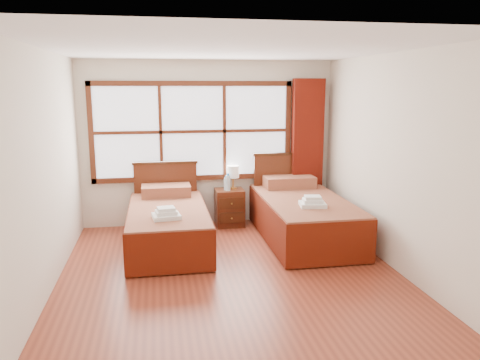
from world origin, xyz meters
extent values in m
plane|color=brown|center=(0.00, 0.00, 0.00)|extent=(4.50, 4.50, 0.00)
plane|color=white|center=(0.00, 0.00, 2.60)|extent=(4.50, 4.50, 0.00)
plane|color=silver|center=(0.00, 2.25, 1.30)|extent=(4.00, 0.00, 4.00)
plane|color=silver|center=(-2.00, 0.00, 1.30)|extent=(0.00, 4.50, 4.50)
plane|color=silver|center=(2.00, 0.00, 1.30)|extent=(0.00, 4.50, 4.50)
cube|color=white|center=(-0.25, 2.22, 1.50)|extent=(3.00, 0.02, 1.40)
cube|color=#502211|center=(-0.25, 2.20, 0.76)|extent=(3.16, 0.06, 0.08)
cube|color=#502211|center=(-0.25, 2.20, 2.24)|extent=(3.16, 0.06, 0.08)
cube|color=#502211|center=(-1.79, 2.20, 1.50)|extent=(0.08, 0.06, 1.56)
cube|color=#502211|center=(1.29, 2.20, 1.50)|extent=(0.08, 0.06, 1.56)
cube|color=#502211|center=(-0.75, 2.20, 1.50)|extent=(0.05, 0.05, 1.40)
cube|color=#502211|center=(0.25, 2.20, 1.50)|extent=(0.05, 0.05, 1.40)
cube|color=#502211|center=(-0.25, 2.20, 1.50)|extent=(3.00, 0.05, 0.05)
cube|color=#64140A|center=(1.60, 2.11, 1.17)|extent=(0.50, 0.16, 2.30)
cube|color=#3A1C0C|center=(-0.70, 1.13, 0.15)|extent=(0.94, 1.87, 0.30)
cube|color=#63120E|center=(-0.70, 1.13, 0.43)|extent=(1.05, 2.07, 0.25)
cube|color=#631A0A|center=(-1.22, 1.13, 0.28)|extent=(0.03, 2.07, 0.52)
cube|color=#631A0A|center=(-0.18, 1.13, 0.28)|extent=(0.03, 2.07, 0.52)
cube|color=#631A0A|center=(-0.70, 0.10, 0.28)|extent=(1.05, 0.03, 0.52)
cube|color=#63120E|center=(-0.70, 1.88, 0.64)|extent=(0.73, 0.43, 0.16)
cube|color=#502211|center=(-0.70, 2.14, 0.51)|extent=(0.98, 0.06, 1.02)
cube|color=#3A1C0C|center=(-0.70, 2.14, 1.03)|extent=(1.02, 0.08, 0.04)
cube|color=#3A1C0C|center=(1.25, 1.13, 0.17)|extent=(1.02, 2.04, 0.33)
cube|color=#63120E|center=(1.25, 1.13, 0.47)|extent=(1.14, 2.26, 0.28)
cube|color=#631A0A|center=(0.68, 1.13, 0.30)|extent=(0.03, 2.26, 0.56)
cube|color=#631A0A|center=(1.82, 1.13, 0.30)|extent=(0.03, 2.26, 0.56)
cube|color=#631A0A|center=(1.25, 0.01, 0.30)|extent=(1.14, 0.03, 0.56)
cube|color=#63120E|center=(1.25, 1.95, 0.70)|extent=(0.80, 0.46, 0.18)
cube|color=#502211|center=(1.25, 2.14, 0.55)|extent=(1.06, 0.06, 1.11)
cube|color=#3A1C0C|center=(1.25, 2.14, 1.12)|extent=(1.11, 0.08, 0.04)
cube|color=#502211|center=(0.30, 2.00, 0.30)|extent=(0.44, 0.39, 0.59)
cube|color=#3A1C0C|center=(0.30, 1.79, 0.18)|extent=(0.39, 0.02, 0.18)
cube|color=#3A1C0C|center=(0.30, 1.79, 0.41)|extent=(0.39, 0.02, 0.18)
sphere|color=#A28336|center=(0.30, 1.77, 0.18)|extent=(0.03, 0.03, 0.03)
sphere|color=#A28336|center=(0.30, 1.77, 0.41)|extent=(0.03, 0.03, 0.03)
cube|color=white|center=(-0.73, 0.62, 0.59)|extent=(0.38, 0.34, 0.05)
cube|color=white|center=(-0.73, 0.62, 0.64)|extent=(0.28, 0.26, 0.05)
cube|color=white|center=(-0.73, 0.62, 0.68)|extent=(0.24, 0.21, 0.04)
cube|color=white|center=(1.23, 0.69, 0.63)|extent=(0.38, 0.35, 0.05)
cube|color=white|center=(1.23, 0.69, 0.69)|extent=(0.29, 0.26, 0.05)
cube|color=white|center=(1.23, 0.69, 0.73)|extent=(0.24, 0.21, 0.04)
cylinder|color=gold|center=(0.36, 2.05, 0.60)|extent=(0.12, 0.12, 0.02)
cylinder|color=gold|center=(0.36, 2.05, 0.69)|extent=(0.03, 0.03, 0.16)
cylinder|color=white|center=(0.36, 2.05, 0.87)|extent=(0.19, 0.19, 0.19)
cylinder|color=silver|center=(0.23, 1.97, 0.69)|extent=(0.06, 0.06, 0.20)
cylinder|color=blue|center=(0.23, 1.97, 0.80)|extent=(0.03, 0.03, 0.03)
cylinder|color=silver|center=(0.26, 1.93, 0.71)|extent=(0.07, 0.07, 0.24)
cylinder|color=blue|center=(0.26, 1.93, 0.85)|extent=(0.04, 0.04, 0.03)
camera|label=1|loc=(-0.81, -5.16, 2.21)|focal=35.00mm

